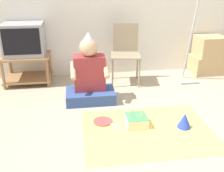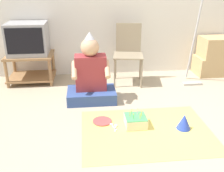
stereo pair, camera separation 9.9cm
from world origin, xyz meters
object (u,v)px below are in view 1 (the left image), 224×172
at_px(paper_plate, 103,121).
at_px(party_hat_blue, 184,120).
at_px(folding_chair, 126,49).
at_px(tv, 24,39).
at_px(dust_mop, 190,60).
at_px(cardboard_box_stack, 209,56).
at_px(birthday_cake, 136,120).
at_px(person_seated, 90,78).

bearing_deg(paper_plate, party_hat_blue, -15.49).
bearing_deg(folding_chair, paper_plate, -111.79).
relative_size(tv, dust_mop, 0.46).
relative_size(cardboard_box_stack, birthday_cake, 2.73).
bearing_deg(cardboard_box_stack, tv, -179.63).
xyz_separation_m(tv, birthday_cake, (1.30, -1.45, -0.59)).
distance_m(folding_chair, person_seated, 0.84).
distance_m(dust_mop, birthday_cake, 1.56).
relative_size(tv, person_seated, 0.64).
xyz_separation_m(cardboard_box_stack, birthday_cake, (-1.53, -1.47, -0.23)).
bearing_deg(paper_plate, dust_mop, 35.87).
xyz_separation_m(person_seated, birthday_cake, (0.44, -0.70, -0.24)).
xyz_separation_m(tv, person_seated, (0.86, -0.75, -0.35)).
bearing_deg(folding_chair, person_seated, -133.62).
bearing_deg(folding_chair, tv, 173.96).
distance_m(cardboard_box_stack, birthday_cake, 2.13).
xyz_separation_m(tv, folding_chair, (1.43, -0.15, -0.16)).
xyz_separation_m(tv, paper_plate, (0.96, -1.33, -0.64)).
xyz_separation_m(folding_chair, paper_plate, (-0.47, -1.18, -0.48)).
bearing_deg(dust_mop, person_seated, -164.26).
bearing_deg(tv, folding_chair, -6.04).
height_order(tv, party_hat_blue, tv).
xyz_separation_m(cardboard_box_stack, party_hat_blue, (-1.05, -1.58, -0.20)).
distance_m(person_seated, birthday_cake, 0.86).
relative_size(cardboard_box_stack, party_hat_blue, 3.77).
xyz_separation_m(cardboard_box_stack, paper_plate, (-1.87, -1.35, -0.27)).
height_order(tv, folding_chair, tv).
height_order(dust_mop, paper_plate, dust_mop).
height_order(cardboard_box_stack, dust_mop, dust_mop).
height_order(folding_chair, cardboard_box_stack, folding_chair).
distance_m(cardboard_box_stack, paper_plate, 2.33).
relative_size(party_hat_blue, paper_plate, 0.77).
bearing_deg(folding_chair, cardboard_box_stack, 6.90).
distance_m(cardboard_box_stack, dust_mop, 0.60).
bearing_deg(person_seated, party_hat_blue, -41.54).
bearing_deg(party_hat_blue, dust_mop, 65.46).
distance_m(tv, paper_plate, 1.76).
xyz_separation_m(dust_mop, party_hat_blue, (-0.56, -1.24, -0.26)).
bearing_deg(dust_mop, party_hat_blue, -114.54).
bearing_deg(paper_plate, folding_chair, 68.21).
bearing_deg(party_hat_blue, tv, 138.81).
bearing_deg(party_hat_blue, cardboard_box_stack, 56.49).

